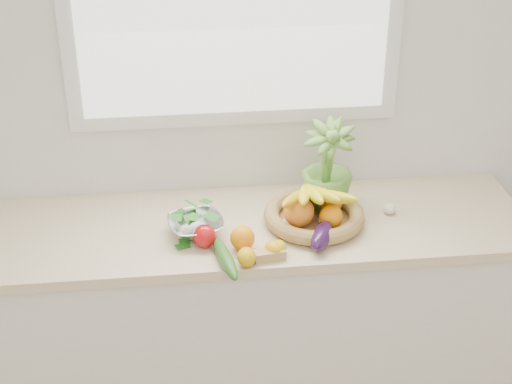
{
  "coord_description": "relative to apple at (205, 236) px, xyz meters",
  "views": [
    {
      "loc": [
        -0.24,
        -0.63,
        2.51
      ],
      "look_at": [
        0.05,
        1.93,
        1.05
      ],
      "focal_mm": 55.0,
      "sensor_mm": 36.0,
      "label": 1
    }
  ],
  "objects": [
    {
      "name": "radish",
      "position": [
        0.18,
        -0.09,
        -0.03
      ],
      "size": [
        0.04,
        0.04,
        0.03
      ],
      "primitive_type": "sphere",
      "rotation": [
        0.0,
        0.0,
        -0.06
      ],
      "color": "red",
      "rests_on": "countertop"
    },
    {
      "name": "ginger",
      "position": [
        0.23,
        -0.11,
        -0.03
      ],
      "size": [
        0.12,
        0.06,
        0.04
      ],
      "primitive_type": "cube",
      "rotation": [
        0.0,
        0.0,
        0.15
      ],
      "color": "tan",
      "rests_on": "countertop"
    },
    {
      "name": "counter_cabinet",
      "position": [
        0.15,
        0.14,
        -0.51
      ],
      "size": [
        2.2,
        0.58,
        0.86
      ],
      "primitive_type": "cube",
      "color": "silver",
      "rests_on": "ground"
    },
    {
      "name": "garlic_a",
      "position": [
        0.74,
        0.15,
        -0.02
      ],
      "size": [
        0.07,
        0.07,
        0.04
      ],
      "primitive_type": "ellipsoid",
      "rotation": [
        0.0,
        0.0,
        0.42
      ],
      "color": "silver",
      "rests_on": "countertop"
    },
    {
      "name": "lemon_a",
      "position": [
        0.26,
        -0.08,
        -0.02
      ],
      "size": [
        0.06,
        0.08,
        0.06
      ],
      "primitive_type": "ellipsoid",
      "rotation": [
        0.0,
        0.0,
        -0.12
      ],
      "color": "gold",
      "rests_on": "countertop"
    },
    {
      "name": "potted_herb",
      "position": [
        0.5,
        0.23,
        0.15
      ],
      "size": [
        0.25,
        0.25,
        0.36
      ],
      "primitive_type": "imported",
      "rotation": [
        0.0,
        0.0,
        -0.26
      ],
      "color": "#619636",
      "rests_on": "countertop"
    },
    {
      "name": "fruit_basket",
      "position": [
        0.43,
        0.12,
        0.01
      ],
      "size": [
        0.43,
        0.43,
        0.19
      ],
      "color": "tan",
      "rests_on": "countertop"
    },
    {
      "name": "garlic_b",
      "position": [
        0.32,
        0.09,
        -0.02
      ],
      "size": [
        0.06,
        0.06,
        0.04
      ],
      "primitive_type": "ellipsoid",
      "rotation": [
        0.0,
        0.0,
        -0.07
      ],
      "color": "white",
      "rests_on": "countertop"
    },
    {
      "name": "lemon_b",
      "position": [
        0.14,
        -0.14,
        -0.01
      ],
      "size": [
        0.07,
        0.09,
        0.07
      ],
      "primitive_type": "ellipsoid",
      "rotation": [
        0.0,
        0.0,
        0.01
      ],
      "color": "#D9A10B",
      "rests_on": "countertop"
    },
    {
      "name": "garlic_c",
      "position": [
        0.47,
        0.1,
        -0.02
      ],
      "size": [
        0.07,
        0.07,
        0.05
      ],
      "primitive_type": "ellipsoid",
      "rotation": [
        0.0,
        0.0,
        -0.3
      ],
      "color": "silver",
      "rests_on": "countertop"
    },
    {
      "name": "lemon_c",
      "position": [
        0.24,
        -0.09,
        -0.01
      ],
      "size": [
        0.09,
        0.09,
        0.06
      ],
      "primitive_type": "ellipsoid",
      "rotation": [
        0.0,
        0.0,
        0.56
      ],
      "color": "#E8AA0C",
      "rests_on": "countertop"
    },
    {
      "name": "eggplant",
      "position": [
        0.43,
        -0.04,
        -0.01
      ],
      "size": [
        0.14,
        0.2,
        0.08
      ],
      "primitive_type": "ellipsoid",
      "rotation": [
        0.0,
        0.0,
        -0.42
      ],
      "color": "#2A0F39",
      "rests_on": "countertop"
    },
    {
      "name": "orange_loose",
      "position": [
        0.14,
        -0.03,
        0.0
      ],
      "size": [
        0.11,
        0.11,
        0.09
      ],
      "primitive_type": "sphere",
      "rotation": [
        0.0,
        0.0,
        0.18
      ],
      "color": "orange",
      "rests_on": "countertop"
    },
    {
      "name": "back_wall",
      "position": [
        0.15,
        0.44,
        0.41
      ],
      "size": [
        4.5,
        0.02,
        2.7
      ],
      "primitive_type": "cube",
      "color": "white",
      "rests_on": "ground"
    },
    {
      "name": "cucumber",
      "position": [
        0.07,
        -0.13,
        -0.02
      ],
      "size": [
        0.1,
        0.28,
        0.05
      ],
      "primitive_type": "ellipsoid",
      "rotation": [
        0.0,
        0.0,
        0.19
      ],
      "color": "#2D581A",
      "rests_on": "countertop"
    },
    {
      "name": "countertop",
      "position": [
        0.15,
        0.14,
        -0.06
      ],
      "size": [
        2.24,
        0.62,
        0.04
      ],
      "primitive_type": "cube",
      "color": "beige",
      "rests_on": "counter_cabinet"
    },
    {
      "name": "colander_with_spinach",
      "position": [
        -0.03,
        0.08,
        0.01
      ],
      "size": [
        0.25,
        0.25,
        0.11
      ],
      "color": "silver",
      "rests_on": "countertop"
    },
    {
      "name": "apple",
      "position": [
        0.0,
        0.0,
        0.0
      ],
      "size": [
        0.09,
        0.09,
        0.09
      ],
      "primitive_type": "sphere",
      "rotation": [
        0.0,
        0.0,
        -0.0
      ],
      "color": "red",
      "rests_on": "countertop"
    }
  ]
}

